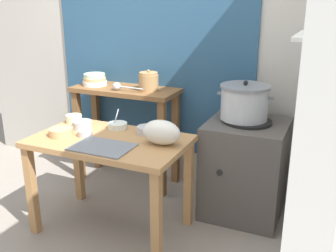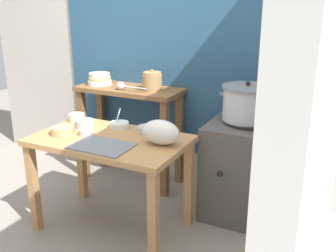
# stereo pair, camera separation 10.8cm
# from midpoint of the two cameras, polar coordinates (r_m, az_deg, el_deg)

# --- Properties ---
(ground_plane) EXTENTS (9.00, 9.00, 0.00)m
(ground_plane) POSITION_cam_midpoint_polar(r_m,az_deg,el_deg) (3.08, -7.25, -14.82)
(ground_plane) COLOR gray
(wall_back) EXTENTS (4.40, 0.12, 2.60)m
(wall_back) POSITION_cam_midpoint_polar(r_m,az_deg,el_deg) (3.53, 3.04, 12.20)
(wall_back) COLOR #B2ADA3
(wall_back) RESTS_ON ground
(wall_right) EXTENTS (0.30, 3.20, 2.60)m
(wall_right) POSITION_cam_midpoint_polar(r_m,az_deg,el_deg) (2.36, 24.43, 7.57)
(wall_right) COLOR white
(wall_right) RESTS_ON ground
(prep_table) EXTENTS (1.10, 0.66, 0.72)m
(prep_table) POSITION_cam_midpoint_polar(r_m,az_deg,el_deg) (2.85, -7.30, -3.80)
(prep_table) COLOR #B27F4C
(prep_table) RESTS_ON ground
(back_shelf_table) EXTENTS (0.96, 0.40, 0.90)m
(back_shelf_table) POSITION_cam_midpoint_polar(r_m,az_deg,el_deg) (3.60, -4.70, 2.14)
(back_shelf_table) COLOR brown
(back_shelf_table) RESTS_ON ground
(stove_block) EXTENTS (0.60, 0.61, 0.78)m
(stove_block) POSITION_cam_midpoint_polar(r_m,az_deg,el_deg) (3.18, 12.32, -6.16)
(stove_block) COLOR #4C4742
(stove_block) RESTS_ON ground
(steamer_pot) EXTENTS (0.43, 0.38, 0.30)m
(steamer_pot) POSITION_cam_midpoint_polar(r_m,az_deg,el_deg) (3.03, 12.35, 3.30)
(steamer_pot) COLOR #B7BABF
(steamer_pot) RESTS_ON stove_block
(clay_pot) EXTENTS (0.17, 0.17, 0.18)m
(clay_pot) POSITION_cam_midpoint_polar(r_m,az_deg,el_deg) (3.41, -1.40, 6.49)
(clay_pot) COLOR #A37A4C
(clay_pot) RESTS_ON back_shelf_table
(bowl_stack_enamel) EXTENTS (0.22, 0.22, 0.11)m
(bowl_stack_enamel) POSITION_cam_midpoint_polar(r_m,az_deg,el_deg) (3.69, -9.07, 6.73)
(bowl_stack_enamel) COLOR silver
(bowl_stack_enamel) RESTS_ON back_shelf_table
(ladle) EXTENTS (0.30, 0.07, 0.07)m
(ladle) POSITION_cam_midpoint_polar(r_m,az_deg,el_deg) (3.45, -5.81, 5.80)
(ladle) COLOR #B7BABF
(ladle) RESTS_ON back_shelf_table
(serving_tray) EXTENTS (0.40, 0.28, 0.01)m
(serving_tray) POSITION_cam_midpoint_polar(r_m,az_deg,el_deg) (2.65, -8.45, -2.89)
(serving_tray) COLOR slate
(serving_tray) RESTS_ON prep_table
(plastic_bag) EXTENTS (0.27, 0.17, 0.17)m
(plastic_bag) POSITION_cam_midpoint_polar(r_m,az_deg,el_deg) (2.64, 0.11, -0.92)
(plastic_bag) COLOR silver
(plastic_bag) RESTS_ON prep_table
(prep_bowl_0) EXTENTS (0.17, 0.17, 0.06)m
(prep_bowl_0) POSITION_cam_midpoint_polar(r_m,az_deg,el_deg) (2.94, -14.02, -0.62)
(prep_bowl_0) COLOR tan
(prep_bowl_0) RESTS_ON prep_table
(prep_bowl_1) EXTENTS (0.15, 0.15, 0.15)m
(prep_bowl_1) POSITION_cam_midpoint_polar(r_m,az_deg,el_deg) (3.01, -6.06, 0.18)
(prep_bowl_1) COLOR silver
(prep_bowl_1) RESTS_ON prep_table
(prep_bowl_2) EXTENTS (0.15, 0.15, 0.06)m
(prep_bowl_2) POSITION_cam_midpoint_polar(r_m,az_deg,el_deg) (3.07, -11.08, 0.41)
(prep_bowl_2) COLOR #B7BABF
(prep_bowl_2) RESTS_ON prep_table
(prep_bowl_3) EXTENTS (0.15, 0.15, 0.05)m
(prep_bowl_3) POSITION_cam_midpoint_polar(r_m,az_deg,el_deg) (2.88, -1.90, -0.50)
(prep_bowl_3) COLOR #B7BABF
(prep_bowl_3) RESTS_ON prep_table
(prep_bowl_4) EXTENTS (0.11, 0.11, 0.04)m
(prep_bowl_4) POSITION_cam_midpoint_polar(r_m,az_deg,el_deg) (2.89, -10.71, -0.82)
(prep_bowl_4) COLOR #B7BABF
(prep_bowl_4) RESTS_ON prep_table
(prep_bowl_5) EXTENTS (0.12, 0.12, 0.06)m
(prep_bowl_5) POSITION_cam_midpoint_polar(r_m,az_deg,el_deg) (3.22, -12.16, 1.24)
(prep_bowl_5) COLOR beige
(prep_bowl_5) RESTS_ON prep_table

